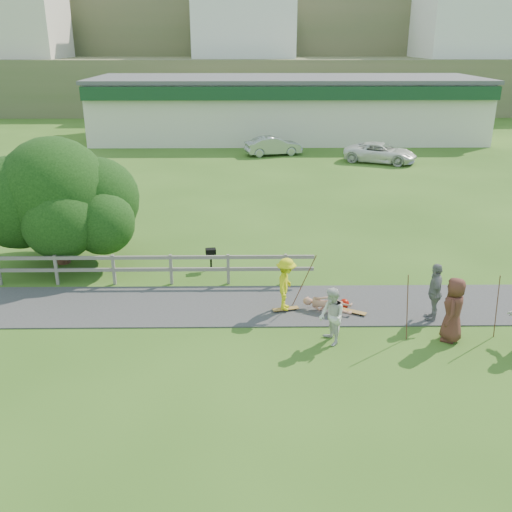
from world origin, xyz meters
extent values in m
plane|color=#305518|center=(0.00, 0.00, 0.00)|extent=(260.00, 260.00, 0.00)
cube|color=#313234|center=(0.00, 1.50, 0.02)|extent=(34.00, 3.00, 0.04)
cube|color=slate|center=(-6.00, 3.30, 0.55)|extent=(0.10, 0.10, 1.10)
cube|color=slate|center=(-4.00, 3.30, 0.55)|extent=(0.10, 0.10, 1.10)
cube|color=slate|center=(-2.00, 3.30, 0.55)|extent=(0.10, 0.10, 1.10)
cube|color=slate|center=(0.00, 3.30, 0.55)|extent=(0.10, 0.10, 1.10)
cube|color=slate|center=(2.00, 3.30, 0.55)|extent=(0.10, 0.10, 1.10)
cube|color=slate|center=(-4.50, 3.30, 1.00)|extent=(15.00, 0.08, 0.12)
cube|color=slate|center=(-4.50, 3.30, 0.55)|extent=(15.00, 0.08, 0.12)
cube|color=beige|center=(4.00, 35.00, 2.40)|extent=(32.00, 10.00, 4.80)
cube|color=#153C21|center=(4.00, 29.80, 4.20)|extent=(32.00, 0.60, 1.00)
cube|color=#535459|center=(4.00, 35.00, 4.95)|extent=(32.50, 10.50, 0.30)
cube|color=#516038|center=(0.00, 55.00, 3.00)|extent=(220.00, 14.00, 6.00)
cube|color=silver|center=(0.00, 55.00, 9.50)|extent=(10.00, 9.00, 7.00)
cube|color=#516038|center=(0.00, 68.00, 6.50)|extent=(220.00, 14.00, 13.00)
cube|color=#516038|center=(0.00, 81.00, 10.50)|extent=(220.00, 14.00, 21.00)
imported|color=#D1D013|center=(1.88, 1.08, 0.85)|extent=(0.85, 1.20, 1.69)
imported|color=tan|center=(3.18, 0.97, 0.28)|extent=(1.02, 1.56, 0.57)
imported|color=silver|center=(3.03, -0.94, 0.84)|extent=(0.82, 0.95, 1.67)
imported|color=gray|center=(6.34, 0.47, 0.92)|extent=(0.65, 1.15, 1.85)
imported|color=#532921|center=(6.49, -0.79, 0.95)|extent=(0.94, 1.10, 1.91)
imported|color=#9B9FA2|center=(2.56, 27.03, 0.68)|extent=(4.37, 2.43, 1.37)
imported|color=white|center=(9.89, 24.23, 0.68)|extent=(5.42, 4.05, 1.37)
sphere|color=#A71104|center=(3.78, 1.32, 0.16)|extent=(0.31, 0.31, 0.31)
cylinder|color=#563022|center=(2.48, 1.48, 0.94)|extent=(0.03, 0.03, 1.89)
cylinder|color=#563022|center=(5.19, -0.75, 1.01)|extent=(0.03, 0.03, 2.01)
cylinder|color=#563022|center=(7.77, -0.65, 0.97)|extent=(0.03, 0.03, 1.94)
camera|label=1|loc=(0.73, -15.16, 8.09)|focal=40.00mm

